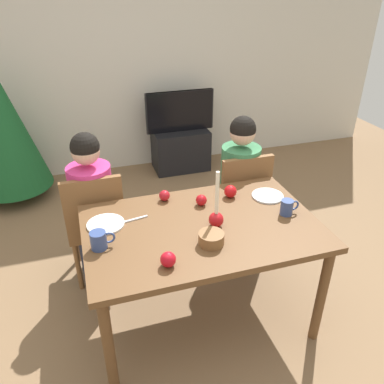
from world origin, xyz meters
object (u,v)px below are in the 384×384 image
object	(u,v)px
christmas_tree	(0,123)
bowl_walnuts	(211,239)
tv_stand	(181,150)
mug_right	(287,207)
candle_centerpiece	(216,216)
chair_right	(240,198)
chair_left	(96,221)
person_right_child	(239,189)
apple_far_edge	(201,200)
mug_left	(99,240)
plate_right	(268,196)
tv	(180,111)
person_left_child	(94,212)
apple_near_candle	(230,191)
dining_table	(202,236)
apple_by_right_mug	(165,196)
apple_by_left_plate	(168,259)
plate_left	(106,224)

from	to	relation	value
christmas_tree	bowl_walnuts	bearing A→B (deg)	-60.51
tv_stand	mug_right	world-z (taller)	mug_right
candle_centerpiece	mug_right	xyz separation A→B (m)	(0.47, -0.01, -0.02)
mug_right	chair_right	bearing A→B (deg)	91.33
chair_left	person_right_child	xyz separation A→B (m)	(1.13, 0.03, 0.06)
apple_far_edge	mug_left	bearing A→B (deg)	-158.55
plate_right	bowl_walnuts	xyz separation A→B (m)	(-0.54, -0.38, 0.03)
person_right_child	mug_right	bearing A→B (deg)	-88.73
tv_stand	mug_left	size ratio (longest dim) A/B	4.70
tv	bowl_walnuts	distance (m)	2.55
chair_left	apple_far_edge	bearing A→B (deg)	-29.98
chair_right	candle_centerpiece	world-z (taller)	candle_centerpiece
person_left_child	plate_right	distance (m)	1.23
chair_right	tv	size ratio (longest dim) A/B	1.14
mug_left	bowl_walnuts	world-z (taller)	mug_left
christmas_tree	person_left_child	bearing A→B (deg)	-64.12
person_left_child	mug_left	distance (m)	0.72
apple_far_edge	tv_stand	bearing A→B (deg)	77.89
chair_right	christmas_tree	bearing A→B (deg)	140.47
person_left_child	apple_near_candle	world-z (taller)	person_left_child
dining_table	apple_by_right_mug	xyz separation A→B (m)	(-0.14, 0.35, 0.12)
plate_right	apple_near_candle	size ratio (longest dim) A/B	2.48
chair_right	plate_right	bearing A→B (deg)	-89.56
tv_stand	chair_right	bearing A→B (deg)	-89.55
chair_left	chair_right	world-z (taller)	same
mug_left	plate_right	bearing A→B (deg)	11.64
person_left_child	plate_right	bearing A→B (deg)	-21.65
apple_by_left_plate	plate_left	bearing A→B (deg)	119.24
apple_by_right_mug	candle_centerpiece	bearing A→B (deg)	-60.24
tv	christmas_tree	xyz separation A→B (m)	(-1.84, -0.16, 0.10)
dining_table	christmas_tree	world-z (taller)	christmas_tree
person_left_child	candle_centerpiece	world-z (taller)	person_left_child
apple_by_left_plate	mug_left	bearing A→B (deg)	141.15
plate_right	mug_left	world-z (taller)	mug_left
person_right_child	plate_right	xyz separation A→B (m)	(0.00, -0.45, 0.19)
plate_right	apple_far_edge	xyz separation A→B (m)	(-0.46, 0.03, 0.03)
christmas_tree	apple_near_candle	xyz separation A→B (m)	(1.61, -1.88, -0.02)
bowl_walnuts	dining_table	bearing A→B (deg)	86.95
apple_near_candle	apple_by_right_mug	bearing A→B (deg)	168.49
apple_near_candle	apple_far_edge	xyz separation A→B (m)	(-0.22, -0.04, -0.01)
dining_table	christmas_tree	size ratio (longest dim) A/B	0.90
plate_right	bowl_walnuts	distance (m)	0.66
dining_table	apple_near_candle	distance (m)	0.41
person_left_child	christmas_tree	size ratio (longest dim) A/B	0.75
person_right_child	apple_far_edge	distance (m)	0.66
apple_by_left_plate	dining_table	bearing A→B (deg)	46.51
christmas_tree	dining_table	bearing A→B (deg)	-58.20
dining_table	candle_centerpiece	bearing A→B (deg)	-23.30
candle_centerpiece	apple_by_right_mug	world-z (taller)	candle_centerpiece
mug_right	apple_near_candle	xyz separation A→B (m)	(-0.25, 0.30, -0.01)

